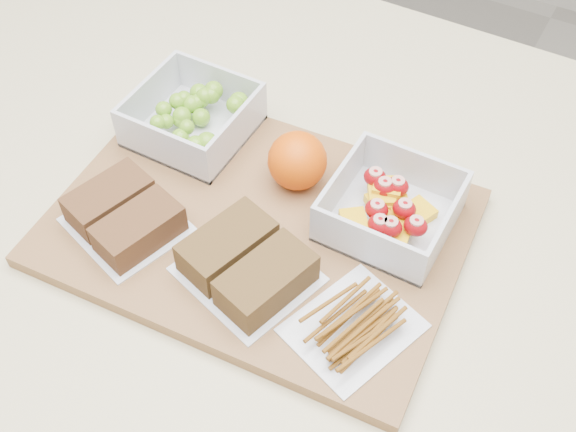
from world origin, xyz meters
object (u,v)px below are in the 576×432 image
(grape_container, at_px, (195,117))
(orange, at_px, (297,161))
(fruit_container, at_px, (390,210))
(sandwich_bag_center, at_px, (247,264))
(pretzel_bag, at_px, (354,321))
(cutting_board, at_px, (258,227))
(sandwich_bag_left, at_px, (124,215))

(grape_container, xyz_separation_m, orange, (0.14, -0.01, 0.01))
(fruit_container, distance_m, sandwich_bag_center, 0.16)
(orange, height_order, pretzel_bag, orange)
(cutting_board, relative_size, grape_container, 3.35)
(sandwich_bag_center, bearing_deg, pretzel_bag, -2.17)
(orange, bearing_deg, cutting_board, -96.02)
(cutting_board, distance_m, sandwich_bag_left, 0.14)
(grape_container, relative_size, fruit_container, 1.02)
(grape_container, bearing_deg, orange, -4.92)
(grape_container, bearing_deg, sandwich_bag_center, -42.88)
(fruit_container, bearing_deg, sandwich_bag_left, -149.98)
(pretzel_bag, bearing_deg, orange, 134.26)
(cutting_board, height_order, sandwich_bag_center, sandwich_bag_center)
(cutting_board, xyz_separation_m, sandwich_bag_left, (-0.12, -0.07, 0.03))
(cutting_board, xyz_separation_m, fruit_container, (0.12, 0.07, 0.03))
(grape_container, distance_m, fruit_container, 0.25)
(sandwich_bag_left, bearing_deg, sandwich_bag_center, 3.07)
(cutting_board, xyz_separation_m, sandwich_bag_center, (0.03, -0.06, 0.03))
(grape_container, relative_size, sandwich_bag_left, 0.90)
(grape_container, height_order, sandwich_bag_left, grape_container)
(grape_container, distance_m, sandwich_bag_center, 0.22)
(grape_container, distance_m, pretzel_bag, 0.31)
(cutting_board, relative_size, orange, 6.55)
(pretzel_bag, bearing_deg, cutting_board, 154.93)
(orange, relative_size, sandwich_bag_center, 0.43)
(sandwich_bag_left, distance_m, pretzel_bag, 0.26)
(grape_container, bearing_deg, cutting_board, -32.39)
(sandwich_bag_center, bearing_deg, cutting_board, 112.02)
(cutting_board, height_order, fruit_container, fruit_container)
(fruit_container, bearing_deg, sandwich_bag_center, -126.06)
(fruit_container, relative_size, pretzel_bag, 0.88)
(cutting_board, distance_m, pretzel_bag, 0.16)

